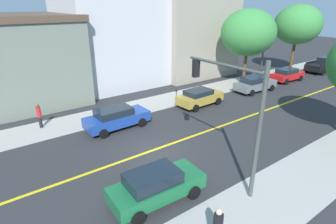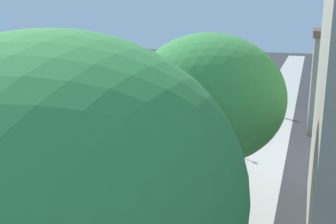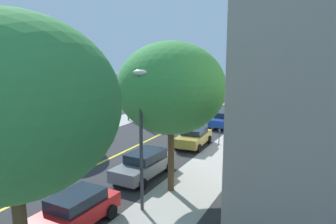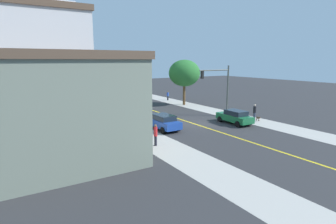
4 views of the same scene
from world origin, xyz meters
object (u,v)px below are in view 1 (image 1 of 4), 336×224
at_px(parking_meter, 176,94).
at_px(black_pickup_truck, 323,65).
at_px(red_sedan_left_curb, 287,75).
at_px(pedestrian_red_shirt, 39,115).
at_px(traffic_light_mast, 235,104).
at_px(gold_sedan_left_curb, 200,97).
at_px(fire_hydrant, 122,113).
at_px(street_lamp, 264,46).
at_px(blue_sedan_left_curb, 116,118).
at_px(street_tree_left_far, 298,25).
at_px(green_sedan_right_curb, 156,185).
at_px(grey_sedan_left_curb, 255,84).
at_px(street_tree_right_corner, 248,33).

relative_size(parking_meter, black_pickup_truck, 0.24).
height_order(red_sedan_left_curb, pedestrian_red_shirt, pedestrian_red_shirt).
bearing_deg(traffic_light_mast, gold_sedan_left_curb, -34.65).
bearing_deg(fire_hydrant, gold_sedan_left_curb, 77.31).
xyz_separation_m(street_lamp, blue_sedan_left_curb, (1.69, -18.72, -3.24)).
relative_size(fire_hydrant, parking_meter, 0.58).
relative_size(street_tree_left_far, green_sedan_right_curb, 1.88).
bearing_deg(pedestrian_red_shirt, street_lamp, -1.89).
bearing_deg(grey_sedan_left_curb, pedestrian_red_shirt, 172.00).
relative_size(red_sedan_left_curb, gold_sedan_left_curb, 1.00).
height_order(street_lamp, red_sedan_left_curb, street_lamp).
bearing_deg(street_lamp, black_pickup_truck, 80.48).
relative_size(street_tree_right_corner, blue_sedan_left_curb, 1.72).
height_order(traffic_light_mast, green_sedan_right_curb, traffic_light_mast).
bearing_deg(gold_sedan_left_curb, red_sedan_left_curb, -2.64).
relative_size(blue_sedan_left_curb, black_pickup_truck, 0.84).
xyz_separation_m(street_tree_right_corner, blue_sedan_left_curb, (1.96, -16.17, -4.73)).
bearing_deg(red_sedan_left_curb, pedestrian_red_shirt, 174.58).
xyz_separation_m(traffic_light_mast, gold_sedan_left_curb, (-9.01, 6.23, -3.39)).
distance_m(gold_sedan_left_curb, blue_sedan_left_curb, 7.91).
bearing_deg(gold_sedan_left_curb, green_sedan_right_curb, -143.75).
distance_m(street_lamp, red_sedan_left_curb, 4.53).
bearing_deg(parking_meter, grey_sedan_left_curb, 77.05).
xyz_separation_m(green_sedan_right_curb, pedestrian_red_shirt, (-11.36, -2.37, 0.19)).
distance_m(fire_hydrant, blue_sedan_left_curb, 1.95).
height_order(traffic_light_mast, grey_sedan_left_curb, traffic_light_mast).
relative_size(parking_meter, street_lamp, 0.20).
bearing_deg(black_pickup_truck, fire_hydrant, 177.04).
height_order(gold_sedan_left_curb, black_pickup_truck, black_pickup_truck).
bearing_deg(fire_hydrant, street_lamp, 90.70).
relative_size(street_tree_left_far, street_lamp, 1.26).
bearing_deg(pedestrian_red_shirt, green_sedan_right_curb, -76.20).
distance_m(street_lamp, gold_sedan_left_curb, 11.43).
xyz_separation_m(traffic_light_mast, blue_sedan_left_curb, (-9.04, -1.68, -3.35)).
bearing_deg(street_tree_left_far, traffic_light_mast, -65.01).
height_order(street_tree_right_corner, green_sedan_right_curb, street_tree_right_corner).
bearing_deg(parking_meter, pedestrian_red_shirt, -98.17).
height_order(street_tree_left_far, pedestrian_red_shirt, street_tree_left_far).
distance_m(grey_sedan_left_curb, green_sedan_right_curb, 18.92).
bearing_deg(grey_sedan_left_curb, red_sedan_left_curb, 4.78).
height_order(gold_sedan_left_curb, pedestrian_red_shirt, pedestrian_red_shirt).
xyz_separation_m(street_tree_left_far, parking_meter, (0.32, -18.68, -5.07)).
bearing_deg(street_tree_right_corner, grey_sedan_left_curb, -23.17).
bearing_deg(blue_sedan_left_curb, gold_sedan_left_curb, -1.69).
distance_m(black_pickup_truck, pedestrian_red_shirt, 34.04).
height_order(red_sedan_left_curb, gold_sedan_left_curb, red_sedan_left_curb).
xyz_separation_m(street_tree_right_corner, fire_hydrant, (0.48, -14.98, -5.16)).
relative_size(street_lamp, gold_sedan_left_curb, 1.54).
relative_size(street_tree_right_corner, black_pickup_truck, 1.45).
relative_size(street_tree_right_corner, street_tree_left_far, 0.95).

